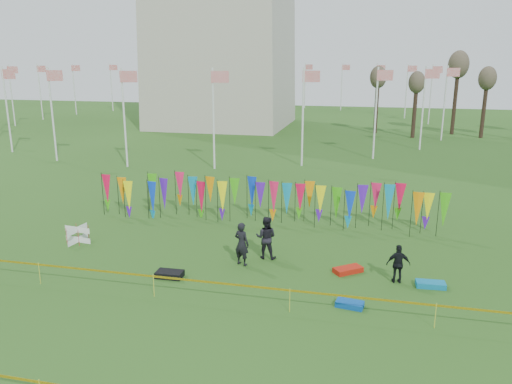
% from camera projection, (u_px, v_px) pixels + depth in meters
% --- Properties ---
extents(ground, '(160.00, 160.00, 0.00)m').
position_uv_depth(ground, '(216.00, 288.00, 19.41)').
color(ground, '#234914').
rests_on(ground, ground).
extents(flagpole_ring, '(57.40, 56.16, 8.00)m').
position_uv_depth(flagpole_ring, '(224.00, 95.00, 66.63)').
color(flagpole_ring, silver).
rests_on(flagpole_ring, ground).
extents(banner_row, '(18.64, 0.64, 2.33)m').
position_uv_depth(banner_row, '(267.00, 197.00, 26.69)').
color(banner_row, black).
rests_on(banner_row, ground).
extents(caution_tape_near, '(26.00, 0.02, 0.90)m').
position_uv_depth(caution_tape_near, '(199.00, 282.00, 18.10)').
color(caution_tape_near, yellow).
rests_on(caution_tape_near, ground).
extents(box_kite, '(0.73, 0.73, 0.82)m').
position_uv_depth(box_kite, '(78.00, 235.00, 24.11)').
color(box_kite, red).
rests_on(box_kite, ground).
extents(person_left, '(0.83, 0.72, 1.92)m').
position_uv_depth(person_left, '(242.00, 244.00, 21.37)').
color(person_left, black).
rests_on(person_left, ground).
extents(person_mid, '(0.95, 0.59, 1.93)m').
position_uv_depth(person_mid, '(266.00, 237.00, 22.10)').
color(person_mid, black).
rests_on(person_mid, ground).
extents(person_right, '(1.00, 0.66, 1.58)m').
position_uv_depth(person_right, '(398.00, 264.00, 19.68)').
color(person_right, black).
rests_on(person_right, ground).
extents(kite_bag_blue, '(1.04, 0.65, 0.20)m').
position_uv_depth(kite_bag_blue, '(350.00, 304.00, 17.90)').
color(kite_bag_blue, '#0A49A4').
rests_on(kite_bag_blue, ground).
extents(kite_bag_red, '(1.29, 1.18, 0.22)m').
position_uv_depth(kite_bag_red, '(348.00, 270.00, 20.79)').
color(kite_bag_red, red).
rests_on(kite_bag_red, ground).
extents(kite_bag_black, '(1.10, 0.66, 0.25)m').
position_uv_depth(kite_bag_black, '(170.00, 274.00, 20.34)').
color(kite_bag_black, black).
rests_on(kite_bag_black, ground).
extents(kite_bag_teal, '(1.14, 0.59, 0.21)m').
position_uv_depth(kite_bag_teal, '(431.00, 284.00, 19.46)').
color(kite_bag_teal, '#0B73A5').
rests_on(kite_bag_teal, ground).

